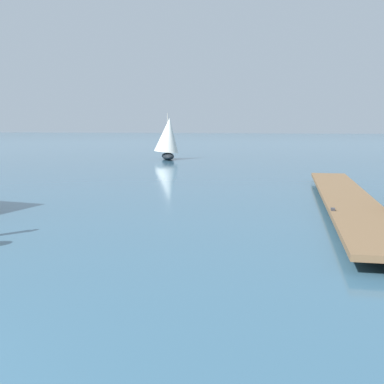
{
  "coord_description": "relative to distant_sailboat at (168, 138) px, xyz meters",
  "views": [
    {
      "loc": [
        5.88,
        -2.97,
        3.08
      ],
      "look_at": [
        2.79,
        8.9,
        1.4
      ],
      "focal_mm": 45.36,
      "sensor_mm": 36.0,
      "label": 1
    }
  ],
  "objects": [
    {
      "name": "floating_dock",
      "position": [
        14.46,
        -23.49,
        -1.56
      ],
      "size": [
        2.83,
        18.13,
        0.53
      ],
      "color": "brown",
      "rests_on": "ground"
    },
    {
      "name": "distant_sailboat",
      "position": [
        0.0,
        0.0,
        0.0
      ],
      "size": [
        3.17,
        4.57,
        4.24
      ],
      "color": "black",
      "rests_on": "ground"
    }
  ]
}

